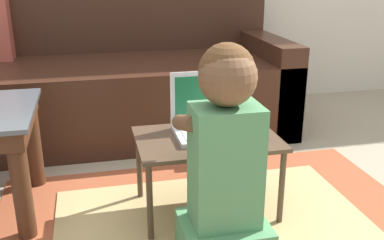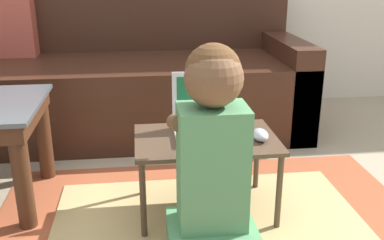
% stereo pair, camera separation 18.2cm
% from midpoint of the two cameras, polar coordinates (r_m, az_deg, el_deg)
% --- Properties ---
extents(ground_plane, '(16.00, 16.00, 0.00)m').
position_cam_midpoint_polar(ground_plane, '(1.83, 1.97, -13.65)').
color(ground_plane, gray).
extents(area_rug, '(1.74, 1.30, 0.01)m').
position_cam_midpoint_polar(area_rug, '(1.80, 5.58, -14.29)').
color(area_rug, '#9E4C2D').
rests_on(area_rug, ground_plane).
extents(couch, '(2.17, 0.87, 0.85)m').
position_cam_midpoint_polar(couch, '(2.81, -7.05, 4.86)').
color(couch, '#381E14').
rests_on(couch, ground_plane).
extents(laptop_desk, '(0.57, 0.38, 0.33)m').
position_cam_midpoint_polar(laptop_desk, '(1.82, 4.66, -3.40)').
color(laptop_desk, '#4C3828').
rests_on(laptop_desk, ground_plane).
extents(laptop, '(0.27, 0.23, 0.24)m').
position_cam_midpoint_polar(laptop, '(1.83, 4.85, -0.62)').
color(laptop, silver).
rests_on(laptop, laptop_desk).
extents(computer_mouse, '(0.06, 0.10, 0.04)m').
position_cam_midpoint_polar(computer_mouse, '(1.80, 11.55, -1.91)').
color(computer_mouse, '#B2B7C1').
rests_on(computer_mouse, laptop_desk).
extents(person_seated, '(0.29, 0.37, 0.78)m').
position_cam_midpoint_polar(person_seated, '(1.46, 6.13, -6.06)').
color(person_seated, '#518E5B').
rests_on(person_seated, ground_plane).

